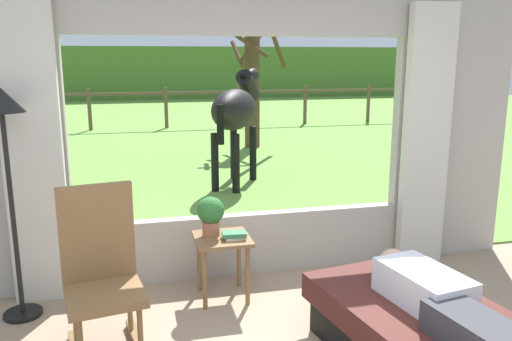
% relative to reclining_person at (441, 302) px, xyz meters
% --- Properties ---
extents(back_wall_with_window, '(5.20, 0.12, 2.55)m').
position_rel_reclining_person_xyz_m(back_wall_with_window, '(-0.78, 1.88, 0.73)').
color(back_wall_with_window, '#ADA599').
rests_on(back_wall_with_window, ground_plane).
extents(curtain_panel_left, '(0.44, 0.10, 2.40)m').
position_rel_reclining_person_xyz_m(curtain_panel_left, '(-2.47, 1.74, 0.68)').
color(curtain_panel_left, beige).
rests_on(curtain_panel_left, ground_plane).
extents(curtain_panel_right, '(0.44, 0.10, 2.40)m').
position_rel_reclining_person_xyz_m(curtain_panel_right, '(0.91, 1.74, 0.68)').
color(curtain_panel_right, beige).
rests_on(curtain_panel_right, ground_plane).
extents(outdoor_pasture_lawn, '(36.00, 21.68, 0.02)m').
position_rel_reclining_person_xyz_m(outdoor_pasture_lawn, '(-0.78, 12.78, -0.51)').
color(outdoor_pasture_lawn, olive).
rests_on(outdoor_pasture_lawn, ground_plane).
extents(distant_hill_ridge, '(36.00, 2.00, 2.40)m').
position_rel_reclining_person_xyz_m(distant_hill_ridge, '(-0.78, 22.62, 0.68)').
color(distant_hill_ridge, '#4C752D').
rests_on(distant_hill_ridge, ground_plane).
extents(reclining_person, '(0.43, 1.43, 0.22)m').
position_rel_reclining_person_xyz_m(reclining_person, '(0.00, 0.00, 0.00)').
color(reclining_person, silver).
rests_on(reclining_person, recliner_sofa).
extents(rocking_chair, '(0.57, 0.75, 1.12)m').
position_rel_reclining_person_xyz_m(rocking_chair, '(-1.96, 0.84, 0.02)').
color(rocking_chair, brown).
rests_on(rocking_chair, ground_plane).
extents(side_table, '(0.44, 0.44, 0.52)m').
position_rel_reclining_person_xyz_m(side_table, '(-1.06, 1.41, -0.10)').
color(side_table, brown).
rests_on(side_table, ground_plane).
extents(potted_plant, '(0.22, 0.22, 0.32)m').
position_rel_reclining_person_xyz_m(potted_plant, '(-1.14, 1.47, 0.18)').
color(potted_plant, '#9E6042').
rests_on(potted_plant, side_table).
extents(book_stack, '(0.20, 0.14, 0.05)m').
position_rel_reclining_person_xyz_m(book_stack, '(-0.97, 1.36, 0.03)').
color(book_stack, beige).
rests_on(book_stack, side_table).
extents(floor_lamp_left, '(0.32, 0.32, 1.73)m').
position_rel_reclining_person_xyz_m(floor_lamp_left, '(-2.60, 1.47, 0.87)').
color(floor_lamp_left, black).
rests_on(floor_lamp_left, ground_plane).
extents(horse, '(1.22, 1.73, 1.73)m').
position_rel_reclining_person_xyz_m(horse, '(-0.19, 5.10, 0.63)').
color(horse, black).
rests_on(horse, outdoor_pasture_lawn).
extents(pasture_tree, '(1.37, 1.40, 2.84)m').
position_rel_reclining_person_xyz_m(pasture_tree, '(0.81, 8.28, 0.92)').
color(pasture_tree, '#4C3823').
rests_on(pasture_tree, outdoor_pasture_lawn).
extents(pasture_fence_line, '(16.10, 0.10, 1.10)m').
position_rel_reclining_person_xyz_m(pasture_fence_line, '(-0.78, 11.81, 0.22)').
color(pasture_fence_line, brown).
rests_on(pasture_fence_line, outdoor_pasture_lawn).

